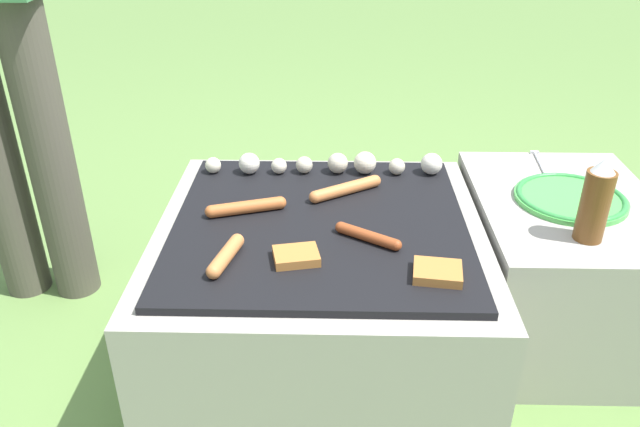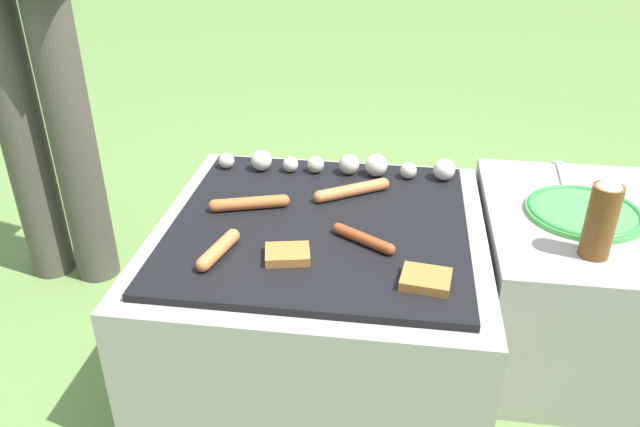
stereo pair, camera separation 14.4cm
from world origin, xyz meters
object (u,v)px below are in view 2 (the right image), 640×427
(condiment_bottle, at_px, (602,217))
(fork_utensil, at_px, (560,173))
(sausage_front_center, at_px, (219,250))
(plate_colorful, at_px, (584,212))

(condiment_bottle, bearing_deg, fork_utensil, 88.64)
(sausage_front_center, bearing_deg, fork_utensil, 33.10)
(plate_colorful, bearing_deg, condiment_bottle, -96.94)
(condiment_bottle, relative_size, fork_utensil, 1.13)
(condiment_bottle, xyz_separation_m, fork_utensil, (0.01, 0.41, -0.09))
(condiment_bottle, distance_m, fork_utensil, 0.42)
(sausage_front_center, relative_size, plate_colorful, 0.56)
(plate_colorful, bearing_deg, fork_utensil, 93.15)
(fork_utensil, bearing_deg, condiment_bottle, -91.36)
(sausage_front_center, bearing_deg, condiment_bottle, 8.17)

